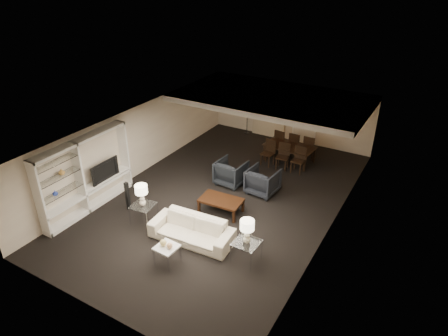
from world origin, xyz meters
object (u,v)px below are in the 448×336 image
chair_nl (268,153)px  chair_fl (281,141)px  sofa (192,230)px  television (103,170)px  floor_speaker (128,196)px  armchair_left (231,172)px  table_lamp_left (142,195)px  chair_nr (298,160)px  armchair_right (263,181)px  table_lamp_right (247,232)px  side_table_left (144,214)px  dining_table (289,154)px  coffee_table (221,206)px  side_table_right (246,251)px  chair_fm (295,144)px  chair_fr (310,147)px  pendant_light (279,112)px  floor_lamp (247,115)px  marble_table (167,255)px  vase_blue (55,193)px  chair_nm (283,157)px  vase_amber (62,172)px

chair_nl → chair_fl: same height
sofa → television: size_ratio=2.15×
floor_speaker → armchair_left: bearing=61.8°
table_lamp_left → chair_nr: (2.80, 5.22, -0.44)m
armchair_right → table_lamp_right: (1.10, -3.30, 0.50)m
armchair_left → side_table_left: bearing=74.7°
sofa → dining_table: sofa is taller
coffee_table → table_lamp_right: size_ratio=1.94×
side_table_right → coffee_table: bearing=136.7°
chair_fm → side_table_left: bearing=71.9°
chair_nr → chair_fr: (0.00, 1.30, 0.00)m
chair_fm → television: bearing=56.6°
table_lamp_left → side_table_left: bearing=0.0°
dining_table → chair_nl: bearing=-128.3°
side_table_left → chair_nl: size_ratio=0.66×
pendant_light → chair_fl: pendant_light is taller
armchair_left → table_lamp_left: bearing=74.7°
floor_speaker → floor_lamp: 7.31m
pendant_light → marble_table: (0.04, -6.97, -1.65)m
vase_blue → chair_nl: size_ratio=0.16×
sofa → dining_table: size_ratio=1.25×
chair_nm → side_table_left: bearing=-120.0°
chair_nm → floor_speaker: bearing=-128.9°
television → vase_blue: 1.77m
sofa → chair_fl: chair_fl is taller
coffee_table → side_table_left: size_ratio=2.00×
pendant_light → chair_fm: bearing=50.4°
television → chair_nl: 6.00m
armchair_right → side_table_left: 4.02m
pendant_light → chair_nr: size_ratio=0.53×
chair_fr → marble_table: bearing=83.7°
side_table_right → television: bearing=175.7°
side_table_left → armchair_left: bearing=71.6°
table_lamp_right → dining_table: size_ratio=0.35×
table_lamp_left → vase_amber: vase_amber is taller
vase_amber → dining_table: 8.16m
table_lamp_right → chair_nr: bearing=96.6°
side_table_right → sofa: bearing=180.0°
marble_table → chair_fl: (-0.10, 7.62, 0.22)m
vase_amber → chair_nl: bearing=60.4°
pendant_light → chair_fl: size_ratio=0.53×
table_lamp_right → chair_fl: (-1.80, 6.52, -0.44)m
armchair_right → table_lamp_left: 4.05m
side_table_right → table_lamp_right: 0.63m
side_table_left → side_table_right: size_ratio=1.00×
chair_nm → table_lamp_right: bearing=-84.2°
chair_nm → chair_nr: bearing=-7.2°
chair_fm → floor_lamp: 2.90m
floor_speaker → dining_table: bearing=66.2°
vase_blue → chair_nm: size_ratio=0.16×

